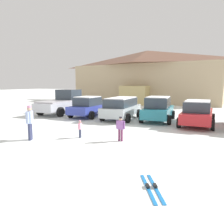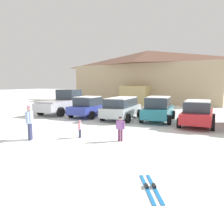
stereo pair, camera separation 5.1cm
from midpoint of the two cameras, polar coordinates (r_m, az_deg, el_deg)
name	(u,v)px [view 2 (the right image)]	position (r m, az deg, el deg)	size (l,w,h in m)	color
ground	(13,177)	(7.25, -24.15, -15.22)	(160.00, 160.00, 0.00)	white
ski_lodge	(147,76)	(32.91, 9.26, 9.22)	(21.47, 10.05, 7.45)	tan
parked_blue_hatchback	(89,106)	(18.10, -6.00, 1.46)	(2.28, 4.15, 1.66)	#313EA0
parked_silver_wagon	(122,107)	(16.70, 2.61, 1.21)	(2.45, 4.63, 1.66)	#B2BCC0
parked_teal_hatchback	(158,109)	(16.20, 12.10, 0.81)	(2.42, 4.37, 1.78)	teal
parked_red_sedan	(198,113)	(15.24, 21.54, -0.18)	(2.23, 4.69, 1.63)	#B41F25
pickup_truck	(64,102)	(20.37, -12.41, 2.44)	(2.56, 5.47, 2.15)	silver
skier_adult_in_blue_parka	(30,121)	(11.20, -20.60, -2.12)	(0.41, 0.55, 1.67)	#33385A
skier_child_in_purple_jacket	(120,127)	(10.31, 2.33, -4.06)	(0.43, 0.20, 1.16)	#733258
skier_child_in_pink_snowsuit	(80,128)	(11.08, -8.27, -4.12)	(0.17, 0.33, 0.89)	#2C324A
pair_of_skis	(151,188)	(6.11, 10.29, -18.85)	(1.07, 1.55, 0.08)	blue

